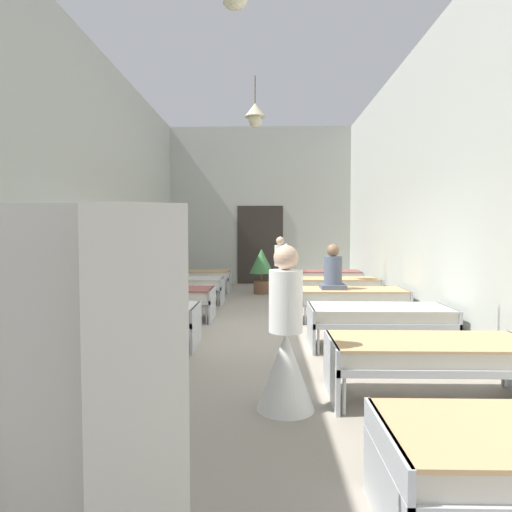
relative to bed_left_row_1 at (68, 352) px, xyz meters
name	(u,v)px	position (x,y,z in m)	size (l,w,h in m)	color
ground_plane	(255,335)	(1.72, 2.85, -0.49)	(6.14, 14.18, 0.10)	#9E9384
room_shell	(257,188)	(1.72, 4.12, 1.97)	(5.94, 13.78, 4.82)	#B2B7AD
bed_left_row_1	(68,352)	(0.00, 0.00, 0.00)	(1.90, 0.84, 0.57)	#B7BCC1
bed_right_row_1	(431,354)	(3.44, 0.00, 0.00)	(1.90, 0.84, 0.57)	#B7BCC1
bed_left_row_2	(129,315)	(0.00, 1.90, 0.00)	(1.90, 0.84, 0.57)	#B7BCC1
bed_right_row_2	(379,316)	(3.44, 1.90, 0.00)	(1.90, 0.84, 0.57)	#B7BCC1
bed_left_row_3	(161,296)	(0.00, 3.80, 0.00)	(1.90, 0.84, 0.57)	#B7BCC1
bed_right_row_3	(352,296)	(3.44, 3.80, 0.00)	(1.90, 0.84, 0.57)	#B7BCC1
bed_left_row_4	(181,284)	(0.00, 5.70, 0.00)	(1.90, 0.84, 0.57)	#B7BCC1
bed_right_row_4	(336,284)	(3.44, 5.70, 0.00)	(1.90, 0.84, 0.57)	#B7BCC1
bed_left_row_5	(194,276)	(0.00, 7.60, 0.00)	(1.90, 0.84, 0.57)	#B7BCC1
bed_right_row_5	(324,276)	(3.44, 7.60, 0.00)	(1.90, 0.84, 0.57)	#B7BCC1
nurse_near_aisle	(280,273)	(2.27, 7.51, 0.09)	(0.52, 0.52, 1.49)	white
nurse_mid_aisle	(286,351)	(2.07, -0.25, 0.09)	(0.52, 0.52, 1.49)	white
patient_seated_primary	(333,272)	(3.09, 3.80, 0.43)	(0.44, 0.44, 0.80)	#515B70
potted_plant	(261,266)	(1.78, 7.31, 0.28)	(0.62, 0.62, 1.16)	brown
privacy_screen	(38,410)	(0.95, -2.39, 0.41)	(1.25, 0.19, 1.70)	silver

